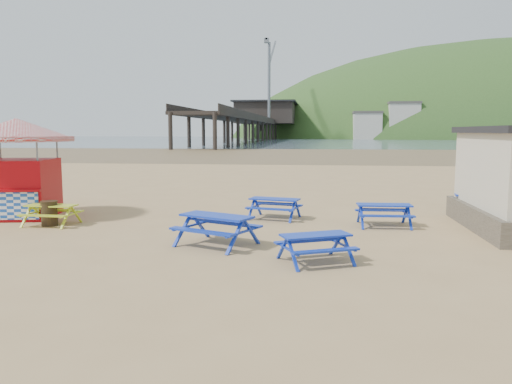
# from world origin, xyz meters

# --- Properties ---
(ground) EXTENTS (400.00, 400.00, 0.00)m
(ground) POSITION_xyz_m (0.00, 0.00, 0.00)
(ground) COLOR tan
(ground) RESTS_ON ground
(wet_sand) EXTENTS (400.00, 400.00, 0.00)m
(wet_sand) POSITION_xyz_m (0.00, 55.00, 0.00)
(wet_sand) COLOR brown
(wet_sand) RESTS_ON ground
(sea) EXTENTS (400.00, 400.00, 0.00)m
(sea) POSITION_xyz_m (0.00, 170.00, 0.01)
(sea) COLOR #4A5C69
(sea) RESTS_ON ground
(picnic_table_blue_a) EXTENTS (1.94, 1.70, 0.71)m
(picnic_table_blue_a) POSITION_xyz_m (0.71, 2.16, 0.35)
(picnic_table_blue_a) COLOR #062AA5
(picnic_table_blue_a) RESTS_ON ground
(picnic_table_blue_b) EXTENTS (1.74, 1.42, 0.71)m
(picnic_table_blue_b) POSITION_xyz_m (4.28, 1.21, 0.35)
(picnic_table_blue_b) COLOR #062AA5
(picnic_table_blue_b) RESTS_ON ground
(picnic_table_blue_c) EXTENTS (2.23, 1.92, 0.83)m
(picnic_table_blue_c) POSITION_xyz_m (7.95, 3.15, 0.41)
(picnic_table_blue_c) COLOR #062AA5
(picnic_table_blue_c) RESTS_ON ground
(picnic_table_blue_d) EXTENTS (2.41, 2.22, 0.81)m
(picnic_table_blue_d) POSITION_xyz_m (-0.47, -2.07, 0.41)
(picnic_table_blue_d) COLOR #062AA5
(picnic_table_blue_d) RESTS_ON ground
(picnic_table_blue_e) EXTENTS (1.98, 1.82, 0.67)m
(picnic_table_blue_e) POSITION_xyz_m (2.13, -3.51, 0.33)
(picnic_table_blue_e) COLOR #062AA5
(picnic_table_blue_e) RESTS_ON ground
(picnic_table_yellow) EXTENTS (1.64, 1.35, 0.66)m
(picnic_table_yellow) POSITION_xyz_m (-6.31, 0.10, 0.33)
(picnic_table_yellow) COLOR #A6CC1B
(picnic_table_yellow) RESTS_ON ground
(ice_cream_kiosk) EXTENTS (4.53, 4.53, 3.45)m
(ice_cream_kiosk) POSITION_xyz_m (-8.19, 1.42, 2.17)
(ice_cream_kiosk) COLOR #A1050C
(ice_cream_kiosk) RESTS_ON ground
(litter_bin) EXTENTS (0.54, 0.54, 0.80)m
(litter_bin) POSITION_xyz_m (-6.33, 0.02, 0.40)
(litter_bin) COLOR #382818
(litter_bin) RESTS_ON ground
(pier) EXTENTS (24.00, 220.00, 39.29)m
(pier) POSITION_xyz_m (-17.99, 178.23, 5.46)
(pier) COLOR black
(pier) RESTS_ON ground
(headland_town) EXTENTS (264.00, 144.00, 108.00)m
(headland_town) POSITION_xyz_m (90.00, 229.68, -9.91)
(headland_town) COLOR #2D4C1E
(headland_town) RESTS_ON ground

